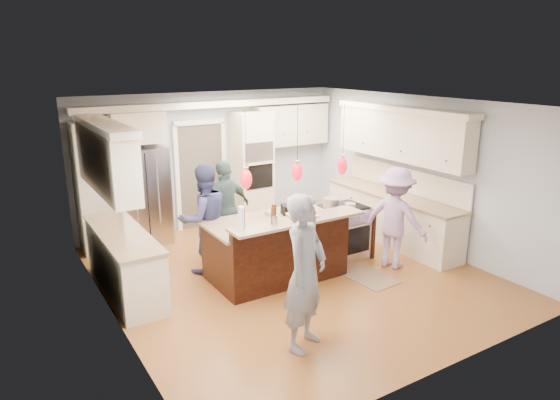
# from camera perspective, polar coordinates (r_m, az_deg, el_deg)

# --- Properties ---
(ground_plane) EXTENTS (6.00, 6.00, 0.00)m
(ground_plane) POSITION_cam_1_polar(r_m,az_deg,el_deg) (8.06, 1.32, -8.47)
(ground_plane) COLOR #A55E2D
(ground_plane) RESTS_ON ground
(room_shell) EXTENTS (5.54, 6.04, 2.72)m
(room_shell) POSITION_cam_1_polar(r_m,az_deg,el_deg) (7.49, 1.41, 4.29)
(room_shell) COLOR #B2BCC6
(room_shell) RESTS_ON ground
(refrigerator) EXTENTS (0.90, 0.70, 1.80)m
(refrigerator) POSITION_cam_1_polar(r_m,az_deg,el_deg) (9.45, -15.48, 0.44)
(refrigerator) COLOR #B7B7BC
(refrigerator) RESTS_ON ground
(oven_column) EXTENTS (0.72, 0.69, 2.30)m
(oven_column) POSITION_cam_1_polar(r_m,az_deg,el_deg) (10.25, -3.23, 3.64)
(oven_column) COLOR beige
(oven_column) RESTS_ON ground
(back_upper_cabinets) EXTENTS (5.30, 0.61, 2.54)m
(back_upper_cabinets) POSITION_cam_1_polar(r_m,az_deg,el_deg) (9.63, -11.43, 5.70)
(back_upper_cabinets) COLOR beige
(back_upper_cabinets) RESTS_ON ground
(right_counter_run) EXTENTS (0.64, 3.10, 2.51)m
(right_counter_run) POSITION_cam_1_polar(r_m,az_deg,el_deg) (9.40, 12.96, 1.52)
(right_counter_run) COLOR beige
(right_counter_run) RESTS_ON ground
(left_cabinets) EXTENTS (0.64, 2.30, 2.51)m
(left_cabinets) POSITION_cam_1_polar(r_m,az_deg,el_deg) (7.48, -18.07, -2.59)
(left_cabinets) COLOR beige
(left_cabinets) RESTS_ON ground
(kitchen_island) EXTENTS (2.10, 1.46, 1.12)m
(kitchen_island) POSITION_cam_1_polar(r_m,az_deg,el_deg) (7.81, -0.48, -5.44)
(kitchen_island) COLOR black
(kitchen_island) RESTS_ON ground
(island_range) EXTENTS (0.82, 0.71, 0.92)m
(island_range) POSITION_cam_1_polar(r_m,az_deg,el_deg) (8.64, 7.29, -3.63)
(island_range) COLOR #B7B7BC
(island_range) RESTS_ON ground
(pendant_lights) EXTENTS (1.75, 0.15, 1.03)m
(pendant_lights) POSITION_cam_1_polar(r_m,az_deg,el_deg) (6.95, 1.97, 3.23)
(pendant_lights) COLOR black
(pendant_lights) RESTS_ON ground
(person_bar_end) EXTENTS (0.82, 0.74, 1.89)m
(person_bar_end) POSITION_cam_1_polar(r_m,az_deg,el_deg) (5.81, 2.91, -8.34)
(person_bar_end) COLOR slate
(person_bar_end) RESTS_ON ground
(person_far_left) EXTENTS (0.88, 0.69, 1.76)m
(person_far_left) POSITION_cam_1_polar(r_m,az_deg,el_deg) (7.97, -8.66, -2.17)
(person_far_left) COLOR navy
(person_far_left) RESTS_ON ground
(person_far_right) EXTENTS (1.05, 0.62, 1.68)m
(person_far_right) POSITION_cam_1_polar(r_m,az_deg,el_deg) (8.62, -6.21, -0.96)
(person_far_right) COLOR #425D59
(person_far_right) RESTS_ON ground
(person_range_side) EXTENTS (0.99, 1.23, 1.67)m
(person_range_side) POSITION_cam_1_polar(r_m,az_deg,el_deg) (8.28, 13.04, -2.03)
(person_range_side) COLOR #AB87B5
(person_range_side) RESTS_ON ground
(floor_rug) EXTENTS (0.64, 0.89, 0.01)m
(floor_rug) POSITION_cam_1_polar(r_m,az_deg,el_deg) (8.06, 10.22, -8.71)
(floor_rug) COLOR brown
(floor_rug) RESTS_ON ground
(water_bottle) EXTENTS (0.10, 0.10, 0.32)m
(water_bottle) POSITION_cam_1_polar(r_m,az_deg,el_deg) (6.64, -4.44, -2.09)
(water_bottle) COLOR silver
(water_bottle) RESTS_ON kitchen_island
(beer_bottle_a) EXTENTS (0.08, 0.08, 0.27)m
(beer_bottle_a) POSITION_cam_1_polar(r_m,az_deg,el_deg) (6.74, -4.31, -2.05)
(beer_bottle_a) COLOR #4A1F0D
(beer_bottle_a) RESTS_ON kitchen_island
(beer_bottle_b) EXTENTS (0.08, 0.08, 0.24)m
(beer_bottle_b) POSITION_cam_1_polar(r_m,az_deg,el_deg) (6.86, -0.79, -1.80)
(beer_bottle_b) COLOR #4A1F0D
(beer_bottle_b) RESTS_ON kitchen_island
(beer_bottle_c) EXTENTS (0.07, 0.07, 0.27)m
(beer_bottle_c) POSITION_cam_1_polar(r_m,az_deg,el_deg) (6.89, -0.68, -1.58)
(beer_bottle_c) COLOR #4A1F0D
(beer_bottle_c) RESTS_ON kitchen_island
(drink_can) EXTENTS (0.09, 0.09, 0.14)m
(drink_can) POSITION_cam_1_polar(r_m,az_deg,el_deg) (6.83, -0.56, -2.34)
(drink_can) COLOR #B7B7BC
(drink_can) RESTS_ON kitchen_island
(cutting_board) EXTENTS (0.48, 0.39, 0.03)m
(cutting_board) POSITION_cam_1_polar(r_m,az_deg,el_deg) (7.23, 2.55, -1.76)
(cutting_board) COLOR tan
(cutting_board) RESTS_ON kitchen_island
(pot_large) EXTENTS (0.27, 0.27, 0.16)m
(pot_large) POSITION_cam_1_polar(r_m,az_deg,el_deg) (8.38, 5.83, -0.31)
(pot_large) COLOR #B7B7BC
(pot_large) RESTS_ON island_range
(pot_small) EXTENTS (0.18, 0.18, 0.09)m
(pot_small) POSITION_cam_1_polar(r_m,az_deg,el_deg) (8.35, 8.02, -0.68)
(pot_small) COLOR #B7B7BC
(pot_small) RESTS_ON island_range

